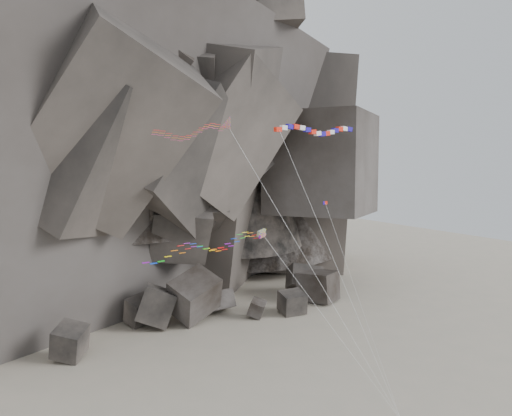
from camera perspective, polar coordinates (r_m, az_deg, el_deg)
headland at (r=116.80m, az=-18.31°, el=12.18°), size 110.00×70.00×84.00m
boulder_field at (r=89.59m, az=-6.33°, el=-11.22°), size 75.58×17.11×10.09m
delta_kite at (r=49.16m, az=-7.71°, el=8.63°), size 22.56×12.49×31.90m
banner_kite at (r=58.10m, az=6.93°, el=8.68°), size 11.82×12.04×31.27m
parafoil_kite at (r=50.56m, az=-6.10°, el=-4.39°), size 24.16×12.16×19.85m
pennant_kite at (r=58.56m, az=9.51°, el=-4.09°), size 1.06×11.57×22.38m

